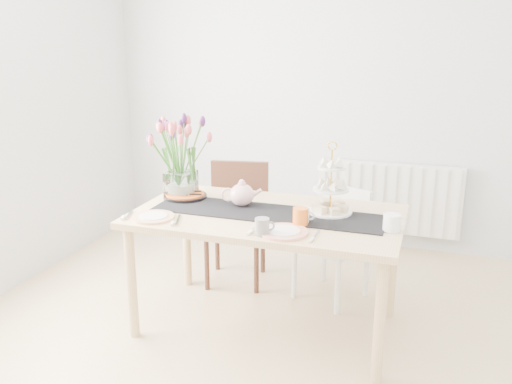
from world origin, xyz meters
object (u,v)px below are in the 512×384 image
(dining_table, at_px, (267,225))
(chair_brown, at_px, (237,213))
(mug_white, at_px, (302,215))
(mug_orange, at_px, (301,217))
(tart_tin, at_px, (185,196))
(cream_jug, at_px, (392,223))
(mug_grey, at_px, (262,227))
(tulip_vase, at_px, (179,145))
(cake_stand, at_px, (330,196))
(teapot, at_px, (242,195))
(plate_right, at_px, (284,232))
(radiator, at_px, (388,198))
(plate_left, at_px, (153,217))
(chair_white, at_px, (338,235))

(dining_table, height_order, chair_brown, chair_brown)
(mug_white, distance_m, mug_orange, 0.05)
(chair_brown, xyz_separation_m, tart_tin, (-0.17, -0.51, 0.26))
(chair_brown, relative_size, tart_tin, 3.10)
(cream_jug, height_order, mug_grey, cream_jug)
(chair_brown, height_order, tulip_vase, tulip_vase)
(cake_stand, bearing_deg, teapot, -176.11)
(mug_orange, height_order, plate_right, mug_orange)
(radiator, relative_size, tart_tin, 4.24)
(tulip_vase, distance_m, cream_jug, 1.43)
(teapot, height_order, plate_right, teapot)
(radiator, bearing_deg, cake_stand, -98.72)
(radiator, relative_size, teapot, 4.88)
(cake_stand, xyz_separation_m, mug_grey, (-0.27, -0.48, -0.07))
(teapot, height_order, plate_left, teapot)
(radiator, height_order, plate_left, plate_left)
(chair_brown, height_order, mug_grey, chair_brown)
(chair_white, bearing_deg, tulip_vase, -132.25)
(chair_brown, height_order, mug_orange, chair_brown)
(teapot, xyz_separation_m, plate_left, (-0.42, -0.38, -0.07))
(tulip_vase, height_order, plate_right, tulip_vase)
(mug_orange, height_order, plate_left, mug_orange)
(cream_jug, bearing_deg, chair_white, 105.28)
(dining_table, bearing_deg, cake_stand, 18.18)
(tart_tin, bearing_deg, plate_left, -90.53)
(mug_white, distance_m, plate_right, 0.21)
(chair_brown, xyz_separation_m, chair_white, (0.76, -0.05, -0.07))
(cream_jug, bearing_deg, mug_orange, 172.00)
(radiator, distance_m, chair_white, 1.03)
(tulip_vase, bearing_deg, radiator, 49.68)
(tulip_vase, relative_size, mug_orange, 6.18)
(tart_tin, bearing_deg, cake_stand, -0.67)
(chair_brown, distance_m, cream_jug, 1.39)
(tulip_vase, height_order, mug_orange, tulip_vase)
(tart_tin, height_order, mug_grey, mug_grey)
(chair_white, distance_m, mug_grey, 1.04)
(chair_white, xyz_separation_m, mug_orange, (-0.09, -0.73, 0.36))
(radiator, height_order, chair_white, chair_white)
(cream_jug, xyz_separation_m, mug_orange, (-0.49, -0.07, 0.00))
(cream_jug, distance_m, plate_right, 0.59)
(cream_jug, height_order, mug_orange, mug_orange)
(teapot, bearing_deg, tart_tin, 157.97)
(radiator, height_order, cake_stand, cake_stand)
(tulip_vase, bearing_deg, plate_left, -85.78)
(tart_tin, bearing_deg, tulip_vase, 155.18)
(cream_jug, height_order, mug_white, cream_jug)
(tart_tin, height_order, mug_white, mug_white)
(mug_white, relative_size, plate_right, 0.35)
(tart_tin, xyz_separation_m, mug_orange, (0.85, -0.28, 0.04))
(cake_stand, xyz_separation_m, plate_left, (-0.97, -0.41, -0.11))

